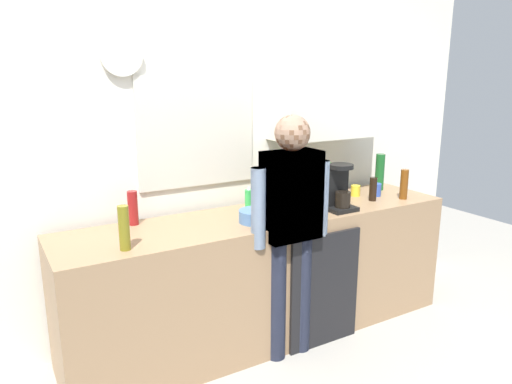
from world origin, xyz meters
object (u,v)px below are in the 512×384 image
bottle_clear_soda (325,181)px  potted_plant (287,185)px  bottle_dark_sauce (373,189)px  bottle_red_vinegar (133,208)px  bottle_amber_beer (404,184)px  cup_yellow_cup (356,191)px  cup_white_mug (293,214)px  person_at_sink (291,219)px  bottle_green_wine (380,172)px  dish_soap (249,200)px  cup_blue_mug (376,190)px  mixing_bowl (256,216)px  bottle_olive_oil (124,228)px  coffee_maker (338,189)px  person_guest (291,219)px

bottle_clear_soda → potted_plant: bottle_clear_soda is taller
bottle_dark_sauce → bottle_red_vinegar: size_ratio=0.82×
bottle_amber_beer → cup_yellow_cup: bottle_amber_beer is taller
bottle_clear_soda → cup_white_mug: (-0.55, -0.36, -0.09)m
bottle_dark_sauce → person_at_sink: bearing=-167.1°
bottle_clear_soda → bottle_dark_sauce: bearing=-41.1°
bottle_green_wine → dish_soap: bottle_green_wine is taller
bottle_red_vinegar → cup_yellow_cup: bottle_red_vinegar is taller
cup_yellow_cup → bottle_red_vinegar: bearing=174.9°
cup_blue_mug → cup_yellow_cup: 0.16m
cup_white_mug → person_at_sink: (-0.07, -0.08, 0.00)m
cup_yellow_cup → mixing_bowl: (-1.02, -0.19, -0.00)m
bottle_dark_sauce → mixing_bowl: (-1.04, -0.02, -0.05)m
bottle_green_wine → bottle_dark_sauce: 0.38m
bottle_green_wine → dish_soap: (-1.24, 0.01, -0.07)m
bottle_olive_oil → bottle_dark_sauce: (1.91, 0.09, -0.04)m
bottle_olive_oil → potted_plant: size_ratio=1.09×
coffee_maker → cup_blue_mug: size_ratio=3.30×
cup_white_mug → dish_soap: dish_soap is taller
cup_blue_mug → mixing_bowl: size_ratio=0.45×
bottle_olive_oil → person_at_sink: 1.03m
potted_plant → dish_soap: (-0.36, -0.05, -0.05)m
person_at_sink → coffee_maker: bearing=29.9°
bottle_clear_soda → person_guest: 0.77m
cup_yellow_cup → mixing_bowl: size_ratio=0.39×
bottle_green_wine → bottle_amber_beer: bottle_green_wine is taller
bottle_olive_oil → mixing_bowl: size_ratio=1.14×
mixing_bowl → coffee_maker: bearing=-2.8°
coffee_maker → potted_plant: bearing=120.5°
cup_yellow_cup → person_at_sink: person_at_sink is taller
potted_plant → person_at_sink: 0.59m
bottle_red_vinegar → person_guest: person_guest is taller
bottle_olive_oil → bottle_red_vinegar: size_ratio=1.14×
bottle_green_wine → person_at_sink: (-1.19, -0.44, -0.10)m
bottle_amber_beer → mixing_bowl: 1.28m
bottle_clear_soda → cup_white_mug: bearing=-146.8°
bottle_amber_beer → potted_plant: (-0.83, 0.37, 0.02)m
person_guest → cup_blue_mug: bearing=-128.7°
person_guest → bottle_red_vinegar: bearing=2.6°
cup_blue_mug → cup_yellow_cup: size_ratio=1.18×
bottle_amber_beer → cup_white_mug: 1.06m
bottle_amber_beer → person_at_sink: 1.14m
bottle_dark_sauce → mixing_bowl: bearing=-179.0°
bottle_clear_soda → person_guest: person_guest is taller
coffee_maker → potted_plant: (-0.20, 0.34, -0.01)m
bottle_clear_soda → mixing_bowl: 0.82m
coffee_maker → bottle_green_wine: size_ratio=1.10×
bottle_dark_sauce → potted_plant: size_ratio=0.78×
bottle_red_vinegar → cup_blue_mug: 1.88m
cup_white_mug → bottle_olive_oil: bearing=178.6°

